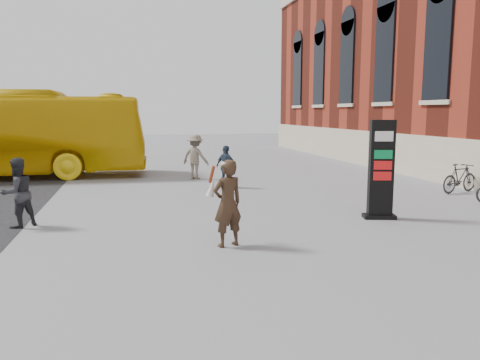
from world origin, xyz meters
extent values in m
plane|color=#9E9EA3|center=(0.00, 0.00, 0.00)|extent=(100.00, 100.00, 0.00)
cube|color=beige|center=(9.44, 6.00, 0.90)|extent=(0.18, 44.00, 1.80)
cube|color=black|center=(3.89, 2.21, 1.29)|extent=(0.66, 0.40, 2.57)
cube|color=black|center=(3.89, 2.21, 0.05)|extent=(0.90, 0.60, 0.10)
cube|color=white|center=(3.89, 2.21, 2.16)|extent=(0.52, 0.39, 0.26)
cube|color=#066532|center=(3.89, 2.21, 1.70)|extent=(0.52, 0.39, 0.23)
cube|color=#B01011|center=(3.89, 2.21, 1.42)|extent=(0.52, 0.39, 0.23)
cube|color=#B01011|center=(3.89, 2.21, 1.14)|extent=(0.52, 0.39, 0.23)
imported|color=#332216|center=(-0.51, 0.58, 0.91)|extent=(0.77, 0.63, 1.81)
cylinder|color=white|center=(-0.51, 0.58, 1.73)|extent=(0.25, 0.25, 0.06)
cone|color=white|center=(-0.39, 0.90, 1.23)|extent=(0.27, 0.31, 0.44)
cylinder|color=maroon|center=(-0.39, 0.90, 1.50)|extent=(0.13, 0.18, 0.37)
cone|color=white|center=(-0.81, 0.75, 1.23)|extent=(0.30, 0.26, 0.44)
cylinder|color=maroon|center=(-0.81, 0.75, 1.50)|extent=(0.18, 0.13, 0.37)
imported|color=#2B2D31|center=(-5.11, 3.32, 0.85)|extent=(1.04, 1.03, 1.69)
imported|color=#796E5D|center=(0.17, 10.56, 0.93)|extent=(1.36, 1.31, 1.86)
imported|color=#2B3A4B|center=(0.97, 8.09, 0.78)|extent=(0.86, 0.96, 1.56)
imported|color=#252529|center=(8.60, 5.15, 0.51)|extent=(1.76, 0.92, 1.02)
camera|label=1|loc=(-2.40, -8.68, 2.77)|focal=35.00mm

